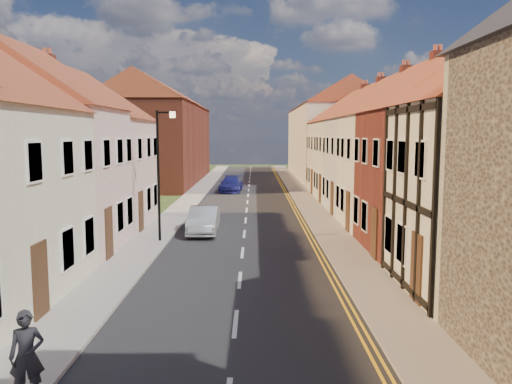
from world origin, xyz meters
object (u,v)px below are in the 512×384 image
lamppost (160,167)px  pedestrian_left (27,356)px  car_mid (204,220)px  car_far (231,184)px

lamppost → pedestrian_left: (0.11, -14.02, -2.56)m
car_mid → car_far: size_ratio=0.90×
lamppost → car_far: lamppost is taller
lamppost → car_far: (2.28, 20.81, -2.88)m
car_mid → car_far: bearing=87.5°
lamppost → car_far: bearing=83.7°
car_mid → pedestrian_left: bearing=-96.5°
car_mid → pedestrian_left: 16.42m
car_far → pedestrian_left: (-2.17, -34.84, 0.32)m
pedestrian_left → lamppost: bearing=76.3°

